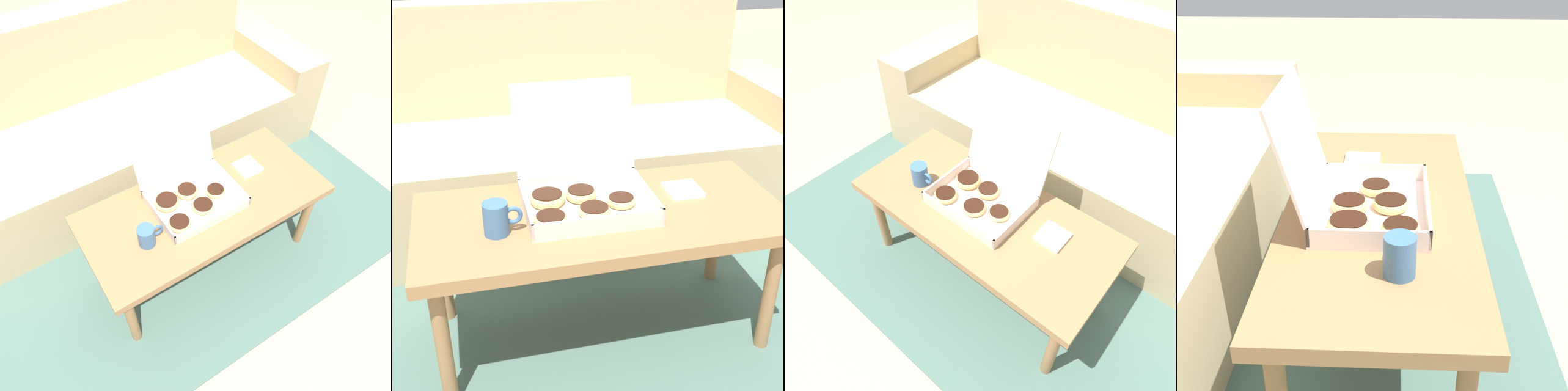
% 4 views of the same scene
% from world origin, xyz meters
% --- Properties ---
extents(ground_plane, '(12.00, 12.00, 0.00)m').
position_xyz_m(ground_plane, '(0.00, 0.00, 0.00)').
color(ground_plane, tan).
extents(area_rug, '(2.45, 1.79, 0.01)m').
position_xyz_m(area_rug, '(0.00, 0.30, 0.01)').
color(area_rug, '#4C6B60').
rests_on(area_rug, ground_plane).
extents(couch, '(2.33, 0.82, 0.93)m').
position_xyz_m(couch, '(0.00, 0.81, 0.31)').
color(couch, tan).
rests_on(couch, ground_plane).
extents(coffee_table, '(1.11, 0.51, 0.47)m').
position_xyz_m(coffee_table, '(0.00, -0.06, 0.42)').
color(coffee_table, '#997047').
rests_on(coffee_table, ground_plane).
extents(pastry_box, '(0.38, 0.37, 0.34)m').
position_xyz_m(pastry_box, '(-0.06, -0.01, 0.53)').
color(pastry_box, silver).
rests_on(pastry_box, coffee_table).
extents(coffee_mug, '(0.11, 0.07, 0.10)m').
position_xyz_m(coffee_mug, '(-0.31, -0.12, 0.52)').
color(coffee_mug, '#3D6693').
rests_on(coffee_mug, coffee_table).
extents(napkin_stack, '(0.11, 0.11, 0.01)m').
position_xyz_m(napkin_stack, '(0.29, 0.00, 0.48)').
color(napkin_stack, white).
rests_on(napkin_stack, coffee_table).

